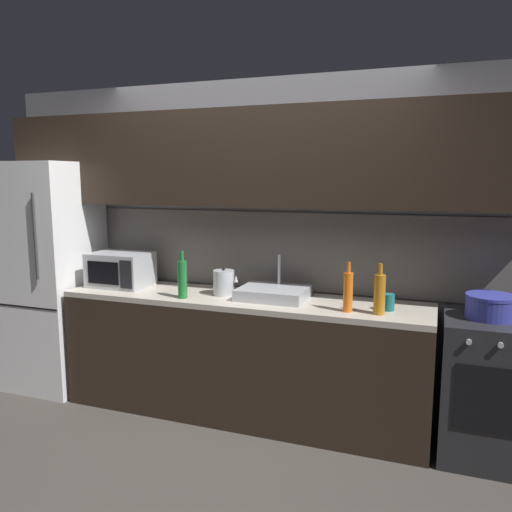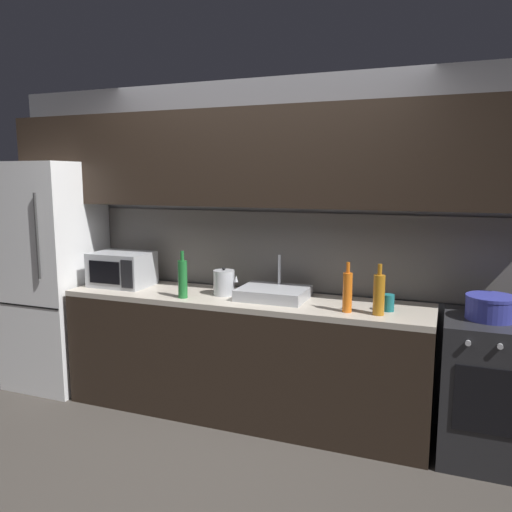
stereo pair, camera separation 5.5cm
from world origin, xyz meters
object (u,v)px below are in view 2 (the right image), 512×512
(wine_bottle_orange, at_px, (347,292))
(cooking_pot, at_px, (491,307))
(refrigerator, at_px, (54,275))
(wine_bottle_amber, at_px, (379,294))
(oven_range, at_px, (491,390))
(microwave, at_px, (122,269))
(mug_teal, at_px, (388,303))
(kettle, at_px, (224,283))
(wine_bottle_green, at_px, (183,278))

(wine_bottle_orange, height_order, cooking_pot, wine_bottle_orange)
(refrigerator, bearing_deg, wine_bottle_amber, -2.96)
(wine_bottle_amber, relative_size, cooking_pot, 1.09)
(oven_range, bearing_deg, wine_bottle_orange, -170.88)
(wine_bottle_amber, height_order, wine_bottle_orange, same)
(microwave, bearing_deg, refrigerator, -178.45)
(oven_range, distance_m, mug_teal, 0.82)
(refrigerator, relative_size, wine_bottle_orange, 5.77)
(wine_bottle_orange, xyz_separation_m, cooking_pot, (0.85, 0.14, -0.06))
(kettle, bearing_deg, refrigerator, -179.58)
(oven_range, distance_m, kettle, 1.91)
(microwave, height_order, wine_bottle_amber, wine_bottle_amber)
(oven_range, height_order, microwave, microwave)
(oven_range, height_order, wine_bottle_green, wine_bottle_green)
(refrigerator, height_order, wine_bottle_green, refrigerator)
(refrigerator, distance_m, kettle, 1.58)
(wine_bottle_green, relative_size, wine_bottle_amber, 1.05)
(refrigerator, height_order, cooking_pot, refrigerator)
(mug_teal, bearing_deg, cooking_pot, 2.16)
(cooking_pot, bearing_deg, oven_range, -2.21)
(microwave, relative_size, wine_bottle_green, 1.34)
(wine_bottle_amber, bearing_deg, kettle, 172.39)
(wine_bottle_orange, distance_m, cooking_pot, 0.87)
(wine_bottle_amber, distance_m, cooking_pot, 0.67)
(refrigerator, relative_size, kettle, 9.01)
(kettle, bearing_deg, wine_bottle_green, -141.67)
(microwave, relative_size, kettle, 2.20)
(wine_bottle_green, height_order, wine_bottle_amber, wine_bottle_green)
(wine_bottle_amber, relative_size, wine_bottle_orange, 1.00)
(mug_teal, bearing_deg, wine_bottle_green, -173.79)
(wine_bottle_green, distance_m, wine_bottle_amber, 1.38)
(kettle, xyz_separation_m, wine_bottle_orange, (0.94, -0.16, 0.04))
(refrigerator, height_order, oven_range, refrigerator)
(microwave, bearing_deg, kettle, -0.43)
(microwave, xyz_separation_m, cooking_pot, (2.70, -0.02, -0.06))
(cooking_pot, bearing_deg, wine_bottle_orange, -170.41)
(kettle, bearing_deg, mug_teal, -1.67)
(wine_bottle_amber, bearing_deg, wine_bottle_green, -178.45)
(refrigerator, relative_size, microwave, 4.10)
(oven_range, distance_m, cooking_pot, 0.53)
(mug_teal, bearing_deg, oven_range, 1.92)
(refrigerator, xyz_separation_m, wine_bottle_green, (1.34, -0.18, 0.10))
(microwave, bearing_deg, cooking_pot, -0.39)
(kettle, bearing_deg, wine_bottle_amber, -7.61)
(refrigerator, xyz_separation_m, kettle, (1.58, 0.01, 0.05))
(microwave, xyz_separation_m, kettle, (0.90, -0.01, -0.04))
(refrigerator, distance_m, wine_bottle_orange, 2.53)
(oven_range, height_order, cooking_pot, cooking_pot)
(oven_range, relative_size, mug_teal, 8.19)
(wine_bottle_amber, height_order, mug_teal, wine_bottle_amber)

